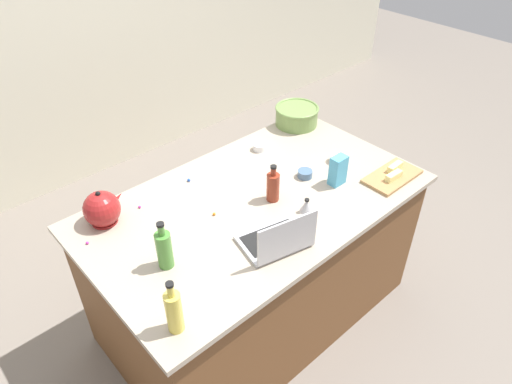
{
  "coord_description": "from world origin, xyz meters",
  "views": [
    {
      "loc": [
        -1.29,
        -1.43,
        2.42
      ],
      "look_at": [
        0.0,
        0.0,
        0.95
      ],
      "focal_mm": 32.81,
      "sensor_mm": 36.0,
      "label": 1
    }
  ],
  "objects_px": {
    "cutting_board": "(392,176)",
    "butter_stick_left": "(394,176)",
    "butter_stick_right": "(395,167)",
    "ramekin_medium": "(305,174)",
    "kettle": "(102,209)",
    "candy_bag": "(338,170)",
    "laptop": "(278,239)",
    "bottle_oil": "(174,311)",
    "ramekin_small": "(260,147)",
    "kitchen_timer": "(307,206)",
    "bottle_soy": "(273,186)",
    "mixing_bowl_large": "(297,115)",
    "ramekin_wide": "(337,159)",
    "bottle_olive": "(164,249)"
  },
  "relations": [
    {
      "from": "cutting_board",
      "to": "butter_stick_left",
      "type": "height_order",
      "value": "butter_stick_left"
    },
    {
      "from": "butter_stick_right",
      "to": "ramekin_medium",
      "type": "relative_size",
      "value": 1.34
    },
    {
      "from": "kettle",
      "to": "cutting_board",
      "type": "height_order",
      "value": "kettle"
    },
    {
      "from": "cutting_board",
      "to": "candy_bag",
      "type": "relative_size",
      "value": 2.0
    },
    {
      "from": "laptop",
      "to": "cutting_board",
      "type": "bearing_deg",
      "value": -2.08
    },
    {
      "from": "bottle_oil",
      "to": "kettle",
      "type": "height_order",
      "value": "bottle_oil"
    },
    {
      "from": "laptop",
      "to": "ramekin_small",
      "type": "height_order",
      "value": "laptop"
    },
    {
      "from": "candy_bag",
      "to": "ramekin_medium",
      "type": "bearing_deg",
      "value": 118.47
    },
    {
      "from": "bottle_oil",
      "to": "kitchen_timer",
      "type": "xyz_separation_m",
      "value": [
        0.89,
        0.15,
        -0.07
      ]
    },
    {
      "from": "butter_stick_left",
      "to": "laptop",
      "type": "bearing_deg",
      "value": 176.32
    },
    {
      "from": "candy_bag",
      "to": "butter_stick_left",
      "type": "bearing_deg",
      "value": -38.54
    },
    {
      "from": "cutting_board",
      "to": "ramekin_medium",
      "type": "relative_size",
      "value": 4.14
    },
    {
      "from": "cutting_board",
      "to": "candy_bag",
      "type": "height_order",
      "value": "candy_bag"
    },
    {
      "from": "laptop",
      "to": "cutting_board",
      "type": "height_order",
      "value": "laptop"
    },
    {
      "from": "bottle_soy",
      "to": "ramekin_small",
      "type": "relative_size",
      "value": 2.69
    },
    {
      "from": "butter_stick_right",
      "to": "ramekin_medium",
      "type": "xyz_separation_m",
      "value": [
        -0.41,
        0.31,
        -0.02
      ]
    },
    {
      "from": "mixing_bowl_large",
      "to": "ramekin_small",
      "type": "xyz_separation_m",
      "value": [
        -0.39,
        -0.07,
        -0.05
      ]
    },
    {
      "from": "ramekin_small",
      "to": "mixing_bowl_large",
      "type": "bearing_deg",
      "value": 10.32
    },
    {
      "from": "mixing_bowl_large",
      "to": "candy_bag",
      "type": "height_order",
      "value": "candy_bag"
    },
    {
      "from": "bottle_oil",
      "to": "ramekin_small",
      "type": "distance_m",
      "value": 1.33
    },
    {
      "from": "candy_bag",
      "to": "ramekin_wide",
      "type": "bearing_deg",
      "value": 39.92
    },
    {
      "from": "ramekin_small",
      "to": "candy_bag",
      "type": "bearing_deg",
      "value": -81.2
    },
    {
      "from": "bottle_soy",
      "to": "kettle",
      "type": "bearing_deg",
      "value": 150.01
    },
    {
      "from": "bottle_olive",
      "to": "candy_bag",
      "type": "relative_size",
      "value": 1.44
    },
    {
      "from": "mixing_bowl_large",
      "to": "butter_stick_right",
      "type": "relative_size",
      "value": 2.59
    },
    {
      "from": "bottle_olive",
      "to": "cutting_board",
      "type": "bearing_deg",
      "value": -12.09
    },
    {
      "from": "ramekin_medium",
      "to": "kitchen_timer",
      "type": "height_order",
      "value": "kitchen_timer"
    },
    {
      "from": "laptop",
      "to": "ramekin_small",
      "type": "distance_m",
      "value": 0.85
    },
    {
      "from": "kettle",
      "to": "bottle_olive",
      "type": "bearing_deg",
      "value": -82.1
    },
    {
      "from": "laptop",
      "to": "bottle_olive",
      "type": "relative_size",
      "value": 1.44
    },
    {
      "from": "ramekin_small",
      "to": "candy_bag",
      "type": "relative_size",
      "value": 0.46
    },
    {
      "from": "ramekin_medium",
      "to": "bottle_oil",
      "type": "bearing_deg",
      "value": -161.98
    },
    {
      "from": "butter_stick_left",
      "to": "butter_stick_right",
      "type": "xyz_separation_m",
      "value": [
        0.08,
        0.05,
        0.0
      ]
    },
    {
      "from": "bottle_olive",
      "to": "bottle_oil",
      "type": "relative_size",
      "value": 0.95
    },
    {
      "from": "cutting_board",
      "to": "butter_stick_left",
      "type": "xyz_separation_m",
      "value": [
        -0.02,
        -0.02,
        0.03
      ]
    },
    {
      "from": "bottle_olive",
      "to": "laptop",
      "type": "bearing_deg",
      "value": -29.11
    },
    {
      "from": "butter_stick_right",
      "to": "ramekin_medium",
      "type": "height_order",
      "value": "butter_stick_right"
    },
    {
      "from": "kettle",
      "to": "bottle_oil",
      "type": "bearing_deg",
      "value": -97.13
    },
    {
      "from": "kettle",
      "to": "ramekin_small",
      "type": "bearing_deg",
      "value": -1.25
    },
    {
      "from": "ramekin_wide",
      "to": "kitchen_timer",
      "type": "bearing_deg",
      "value": -157.73
    },
    {
      "from": "bottle_soy",
      "to": "laptop",
      "type": "bearing_deg",
      "value": -129.96
    },
    {
      "from": "bottle_olive",
      "to": "butter_stick_right",
      "type": "bearing_deg",
      "value": -10.71
    },
    {
      "from": "butter_stick_right",
      "to": "ramekin_wide",
      "type": "xyz_separation_m",
      "value": [
        -0.16,
        0.29,
        -0.01
      ]
    },
    {
      "from": "butter_stick_right",
      "to": "kitchen_timer",
      "type": "relative_size",
      "value": 1.43
    },
    {
      "from": "cutting_board",
      "to": "candy_bag",
      "type": "bearing_deg",
      "value": 147.29
    },
    {
      "from": "bottle_olive",
      "to": "ramekin_small",
      "type": "height_order",
      "value": "bottle_olive"
    },
    {
      "from": "bottle_soy",
      "to": "kitchen_timer",
      "type": "distance_m",
      "value": 0.2
    },
    {
      "from": "bottle_soy",
      "to": "bottle_oil",
      "type": "bearing_deg",
      "value": -158.14
    },
    {
      "from": "kettle",
      "to": "butter_stick_left",
      "type": "relative_size",
      "value": 1.94
    },
    {
      "from": "bottle_olive",
      "to": "ramekin_wide",
      "type": "height_order",
      "value": "bottle_olive"
    }
  ]
}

